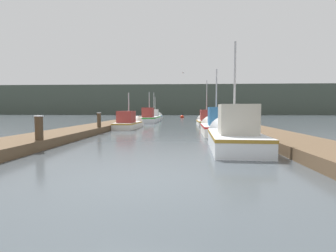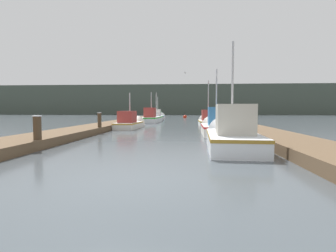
# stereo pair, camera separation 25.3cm
# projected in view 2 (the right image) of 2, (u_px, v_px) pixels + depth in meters

# --- Properties ---
(ground_plane) EXTENTS (200.00, 200.00, 0.00)m
(ground_plane) POSITION_uv_depth(u_px,v_px,m) (132.00, 180.00, 5.43)
(ground_plane) COLOR #3D4449
(dock_left) EXTENTS (2.21, 40.00, 0.36)m
(dock_left) POSITION_uv_depth(u_px,v_px,m) (111.00, 125.00, 21.72)
(dock_left) COLOR brown
(dock_left) RESTS_ON ground_plane
(dock_right) EXTENTS (2.21, 40.00, 0.36)m
(dock_right) POSITION_uv_depth(u_px,v_px,m) (237.00, 125.00, 20.97)
(dock_right) COLOR brown
(dock_right) RESTS_ON ground_plane
(distant_shore_ridge) EXTENTS (120.00, 16.00, 8.00)m
(distant_shore_ridge) POSITION_uv_depth(u_px,v_px,m) (183.00, 100.00, 76.32)
(distant_shore_ridge) COLOR #424C42
(distant_shore_ridge) RESTS_ON ground_plane
(fishing_boat_0) EXTENTS (1.98, 5.36, 4.48)m
(fishing_boat_0) POSITION_uv_depth(u_px,v_px,m) (231.00, 135.00, 10.14)
(fishing_boat_0) COLOR silver
(fishing_boat_0) RESTS_ON ground_plane
(fishing_boat_1) EXTENTS (1.68, 4.68, 4.25)m
(fishing_boat_1) POSITION_uv_depth(u_px,v_px,m) (215.00, 127.00, 15.56)
(fishing_boat_1) COLOR silver
(fishing_boat_1) RESTS_ON ground_plane
(fishing_boat_2) EXTENTS (1.59, 4.63, 3.11)m
(fishing_boat_2) POSITION_uv_depth(u_px,v_px,m) (131.00, 123.00, 20.09)
(fishing_boat_2) COLOR silver
(fishing_boat_2) RESTS_ON ground_plane
(fishing_boat_3) EXTENTS (1.70, 4.83, 4.64)m
(fishing_boat_3) POSITION_uv_depth(u_px,v_px,m) (208.00, 121.00, 24.26)
(fishing_boat_3) COLOR silver
(fishing_boat_3) RESTS_ON ground_plane
(fishing_boat_4) EXTENTS (1.83, 5.55, 3.85)m
(fishing_boat_4) POSITION_uv_depth(u_px,v_px,m) (152.00, 118.00, 29.08)
(fishing_boat_4) COLOR silver
(fishing_boat_4) RESTS_ON ground_plane
(fishing_boat_5) EXTENTS (1.86, 6.08, 3.99)m
(fishing_boat_5) POSITION_uv_depth(u_px,v_px,m) (156.00, 117.00, 33.61)
(fishing_boat_5) COLOR silver
(fishing_boat_5) RESTS_ON ground_plane
(fishing_boat_6) EXTENTS (1.83, 5.21, 3.71)m
(fishing_boat_6) POSITION_uv_depth(u_px,v_px,m) (158.00, 117.00, 38.43)
(fishing_boat_6) COLOR silver
(fishing_boat_6) RESTS_ON ground_plane
(mooring_piling_0) EXTENTS (0.27, 0.27, 1.11)m
(mooring_piling_0) POSITION_uv_depth(u_px,v_px,m) (215.00, 117.00, 28.41)
(mooring_piling_0) COLOR #473523
(mooring_piling_0) RESTS_ON ground_plane
(mooring_piling_1) EXTENTS (0.30, 0.30, 1.14)m
(mooring_piling_1) POSITION_uv_depth(u_px,v_px,m) (145.00, 116.00, 32.16)
(mooring_piling_1) COLOR #473523
(mooring_piling_1) RESTS_ON ground_plane
(mooring_piling_2) EXTENTS (0.32, 0.32, 1.24)m
(mooring_piling_2) POSITION_uv_depth(u_px,v_px,m) (37.00, 132.00, 9.44)
(mooring_piling_2) COLOR #473523
(mooring_piling_2) RESTS_ON ground_plane
(mooring_piling_3) EXTENTS (0.26, 0.26, 1.27)m
(mooring_piling_3) POSITION_uv_depth(u_px,v_px,m) (100.00, 123.00, 15.94)
(mooring_piling_3) COLOR #473523
(mooring_piling_3) RESTS_ON ground_plane
(channel_buoy) EXTENTS (0.62, 0.62, 1.12)m
(channel_buoy) POSITION_uv_depth(u_px,v_px,m) (185.00, 117.00, 43.66)
(channel_buoy) COLOR red
(channel_buoy) RESTS_ON ground_plane
(seagull_lead) EXTENTS (0.29, 0.55, 0.12)m
(seagull_lead) POSITION_uv_depth(u_px,v_px,m) (185.00, 73.00, 28.92)
(seagull_lead) COLOR white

